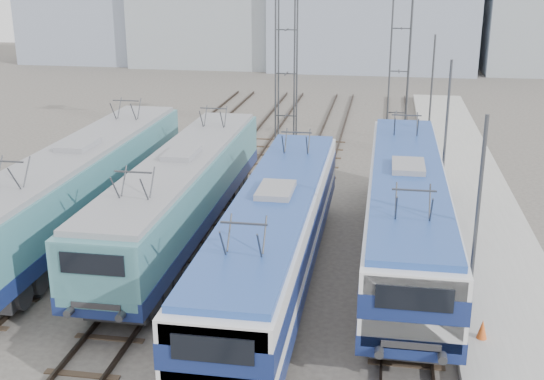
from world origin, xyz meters
The scene contains 14 objects.
ground centered at (0.00, 0.00, 0.00)m, with size 160.00×160.00×0.00m, color #514C47.
platform centered at (10.20, 8.00, 0.15)m, with size 4.00×70.00×0.30m, color #9E9E99.
locomotive_far_left centered at (-6.75, 8.13, 2.30)m, with size 2.93×18.49×3.48m.
locomotive_center_left centered at (-2.25, 7.96, 2.22)m, with size 2.82×17.83×3.36m.
locomotive_center_right centered at (2.25, 4.08, 2.25)m, with size 2.79×17.62×3.31m.
locomotive_far_right centered at (6.75, 7.42, 2.32)m, with size 2.87×18.18×3.42m.
catenary_tower_west centered at (0.00, 22.00, 6.64)m, with size 4.50×1.20×12.00m.
catenary_tower_east centered at (6.50, 24.00, 6.64)m, with size 4.50×1.20×12.00m.
mast_front centered at (8.60, 2.00, 3.50)m, with size 0.12×0.12×7.00m, color #3F4247.
mast_mid centered at (8.60, 14.00, 3.50)m, with size 0.12×0.12×7.00m, color #3F4247.
mast_rear centered at (8.60, 26.00, 3.50)m, with size 0.12×0.12×7.00m, color #3F4247.
safety_cone centered at (8.98, 1.41, 0.61)m, with size 0.31×0.31×0.61m, color #CF541C.
building_west centered at (-14.00, 62.00, 7.00)m, with size 18.00×12.00×14.00m, color #939DA6.
building_far_west centered at (-30.00, 62.00, 5.00)m, with size 14.00×10.00×10.00m, color #8D99B0.
Camera 1 is at (5.75, -17.45, 10.91)m, focal length 45.00 mm.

